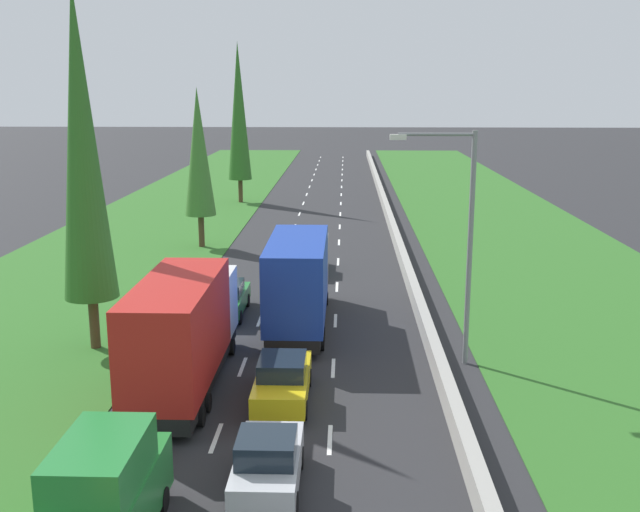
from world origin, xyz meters
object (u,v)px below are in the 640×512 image
at_px(green_sedan_left_lane, 226,298).
at_px(street_light_mast, 461,232).
at_px(poplar_tree_fourth, 239,112).
at_px(red_box_truck_left_lane, 184,330).
at_px(silver_hatchback_centre_lane, 268,463).
at_px(yellow_sedan_centre_lane, 283,380).
at_px(poplar_tree_second, 82,145).
at_px(green_van_left_lane, 106,494).
at_px(poplar_tree_third, 199,153).
at_px(teal_sedan_centre_lane, 306,258).
at_px(blue_box_truck_centre_lane, 299,280).

relative_size(green_sedan_left_lane, street_light_mast, 0.50).
relative_size(green_sedan_left_lane, poplar_tree_fourth, 0.31).
bearing_deg(red_box_truck_left_lane, green_sedan_left_lane, 89.62).
distance_m(silver_hatchback_centre_lane, yellow_sedan_centre_lane, 5.84).
bearing_deg(green_sedan_left_lane, yellow_sedan_centre_lane, -70.56).
height_order(poplar_tree_second, street_light_mast, poplar_tree_second).
distance_m(silver_hatchback_centre_lane, poplar_tree_fourth, 52.60).
distance_m(silver_hatchback_centre_lane, green_sedan_left_lane, 16.18).
bearing_deg(poplar_tree_second, yellow_sedan_centre_lane, -32.20).
bearing_deg(red_box_truck_left_lane, silver_hatchback_centre_lane, -62.16).
relative_size(silver_hatchback_centre_lane, poplar_tree_fourth, 0.27).
bearing_deg(red_box_truck_left_lane, yellow_sedan_centre_lane, -17.02).
bearing_deg(green_van_left_lane, yellow_sedan_centre_lane, 68.37).
bearing_deg(poplar_tree_second, poplar_tree_third, 88.37).
xyz_separation_m(green_van_left_lane, street_light_mast, (9.82, 12.39, 3.83)).
bearing_deg(teal_sedan_centre_lane, silver_hatchback_centre_lane, -89.31).
height_order(green_van_left_lane, red_box_truck_left_lane, red_box_truck_left_lane).
distance_m(yellow_sedan_centre_lane, blue_box_truck_centre_lane, 8.40).
xyz_separation_m(blue_box_truck_centre_lane, poplar_tree_third, (-7.65, 17.08, 4.17)).
bearing_deg(poplar_tree_fourth, red_box_truck_left_lane, -84.62).
height_order(red_box_truck_left_lane, poplar_tree_second, poplar_tree_second).
bearing_deg(green_van_left_lane, green_sedan_left_lane, 90.46).
bearing_deg(street_light_mast, blue_box_truck_centre_lane, 145.76).
xyz_separation_m(yellow_sedan_centre_lane, green_sedan_left_lane, (-3.51, 9.94, 0.00)).
distance_m(yellow_sedan_centre_lane, street_light_mast, 8.76).
distance_m(green_van_left_lane, street_light_mast, 16.27).
xyz_separation_m(green_van_left_lane, poplar_tree_second, (-4.82, 13.62, 6.94)).
distance_m(poplar_tree_second, poplar_tree_fourth, 40.47).
height_order(red_box_truck_left_lane, silver_hatchback_centre_lane, red_box_truck_left_lane).
bearing_deg(blue_box_truck_centre_lane, yellow_sedan_centre_lane, -90.31).
relative_size(silver_hatchback_centre_lane, poplar_tree_third, 0.37).
bearing_deg(street_light_mast, green_sedan_left_lane, 148.90).
xyz_separation_m(silver_hatchback_centre_lane, green_sedan_left_lane, (-3.60, 15.77, -0.02)).
bearing_deg(yellow_sedan_centre_lane, green_van_left_lane, -111.63).
height_order(blue_box_truck_centre_lane, poplar_tree_third, poplar_tree_third).
xyz_separation_m(green_van_left_lane, red_box_truck_left_lane, (-0.21, 9.56, 0.78)).
bearing_deg(street_light_mast, poplar_tree_second, 175.21).
bearing_deg(poplar_tree_third, green_van_left_lane, -82.85).
xyz_separation_m(silver_hatchback_centre_lane, poplar_tree_fourth, (-7.85, 51.46, 7.57)).
bearing_deg(poplar_tree_third, green_sedan_left_lane, -75.14).
distance_m(green_van_left_lane, poplar_tree_second, 16.03).
height_order(poplar_tree_third, street_light_mast, poplar_tree_third).
xyz_separation_m(teal_sedan_centre_lane, poplar_tree_third, (-7.40, 6.66, 5.54)).
height_order(green_sedan_left_lane, poplar_tree_second, poplar_tree_second).
distance_m(blue_box_truck_centre_lane, green_sedan_left_lane, 4.15).
relative_size(green_van_left_lane, street_light_mast, 0.54).
xyz_separation_m(green_van_left_lane, poplar_tree_fourth, (-4.40, 54.09, 7.01)).
relative_size(silver_hatchback_centre_lane, blue_box_truck_centre_lane, 0.41).
xyz_separation_m(blue_box_truck_centre_lane, poplar_tree_second, (-8.23, -3.14, 6.16)).
distance_m(teal_sedan_centre_lane, poplar_tree_third, 11.39).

